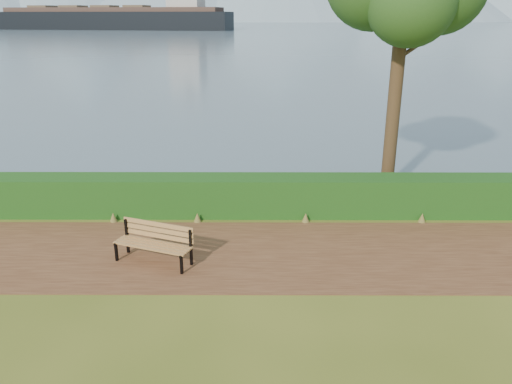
{
  "coord_description": "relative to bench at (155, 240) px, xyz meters",
  "views": [
    {
      "loc": [
        0.41,
        -9.43,
        4.9
      ],
      "look_at": [
        0.37,
        1.2,
        1.1
      ],
      "focal_mm": 35.0,
      "sensor_mm": 36.0,
      "label": 1
    }
  ],
  "objects": [
    {
      "name": "bench",
      "position": [
        0.0,
        0.0,
        0.0
      ],
      "size": [
        1.72,
        1.04,
        0.83
      ],
      "rotation": [
        0.0,
        0.0,
        -0.37
      ],
      "color": "black",
      "rests_on": "ground"
    },
    {
      "name": "ground",
      "position": [
        1.73,
        0.06,
        -0.48
      ],
      "size": [
        140.0,
        140.0,
        0.0
      ],
      "primitive_type": "plane",
      "color": "#4A5A19",
      "rests_on": "ground"
    },
    {
      "name": "hedge",
      "position": [
        1.73,
        2.66,
        0.02
      ],
      "size": [
        32.0,
        0.85,
        1.0
      ],
      "primitive_type": "cube",
      "color": "#164714",
      "rests_on": "ground"
    },
    {
      "name": "path",
      "position": [
        1.73,
        0.36,
        -0.47
      ],
      "size": [
        40.0,
        3.4,
        0.01
      ],
      "primitive_type": "cube",
      "color": "#522F1C",
      "rests_on": "ground"
    },
    {
      "name": "water",
      "position": [
        1.73,
        260.06,
        -0.47
      ],
      "size": [
        700.0,
        510.0,
        0.0
      ],
      "primitive_type": "cube",
      "color": "slate",
      "rests_on": "ground"
    },
    {
      "name": "cargo_ship",
      "position": [
        -42.64,
        163.3,
        3.07
      ],
      "size": [
        79.29,
        26.23,
        23.79
      ],
      "rotation": [
        0.0,
        0.0,
        -0.18
      ],
      "color": "black",
      "rests_on": "ground"
    }
  ]
}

